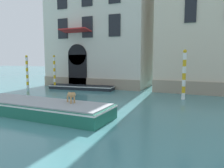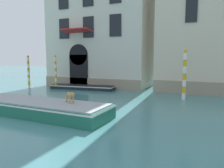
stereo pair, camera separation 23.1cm
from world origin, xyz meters
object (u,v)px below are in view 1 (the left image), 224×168
boat_foreground (38,107)px  mooring_pole_0 (184,74)px  mooring_pole_1 (54,72)px  dog_on_deck (71,95)px  boat_moored_near_palazzo (82,87)px  mooring_pole_2 (27,72)px

boat_foreground → mooring_pole_0: bearing=49.7°
boat_foreground → mooring_pole_1: mooring_pole_1 is taller
dog_on_deck → boat_moored_near_palazzo: bearing=152.7°
boat_foreground → boat_moored_near_palazzo: (-2.86, 9.16, -0.19)m
dog_on_deck → boat_moored_near_palazzo: 10.08m
boat_foreground → boat_moored_near_palazzo: 9.60m
mooring_pole_1 → mooring_pole_2: (-2.73, -0.78, 0.01)m
dog_on_deck → mooring_pole_2: size_ratio=0.24×
boat_moored_near_palazzo → dog_on_deck: bearing=-68.1°
boat_foreground → mooring_pole_0: 10.30m
mooring_pole_0 → boat_moored_near_palazzo: bearing=171.1°
dog_on_deck → boat_moored_near_palazzo: (-4.77, 8.83, -0.93)m
mooring_pole_0 → mooring_pole_1: mooring_pole_0 is taller
dog_on_deck → boat_moored_near_palazzo: size_ratio=0.12×
boat_moored_near_palazzo → mooring_pole_1: size_ratio=1.97×
boat_foreground → mooring_pole_0: size_ratio=2.28×
mooring_pole_0 → mooring_pole_1: 12.15m
boat_foreground → dog_on_deck: 2.07m
dog_on_deck → mooring_pole_1: mooring_pole_1 is taller
dog_on_deck → mooring_pole_1: 10.79m
boat_moored_near_palazzo → mooring_pole_1: 3.05m
boat_moored_near_palazzo → mooring_pole_0: mooring_pole_0 is taller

